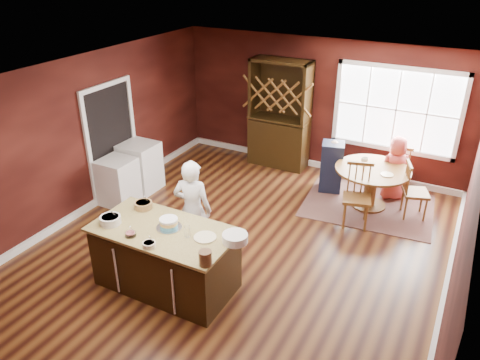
% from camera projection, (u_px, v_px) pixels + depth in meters
% --- Properties ---
extents(room_shell, '(7.00, 7.00, 7.00)m').
position_uv_depth(room_shell, '(239.00, 171.00, 6.73)').
color(room_shell, brown).
rests_on(room_shell, ground).
extents(window, '(2.36, 0.10, 1.66)m').
position_uv_depth(window, '(396.00, 110.00, 8.78)').
color(window, white).
rests_on(window, room_shell).
extents(doorway, '(0.08, 1.26, 2.13)m').
position_uv_depth(doorway, '(112.00, 142.00, 8.59)').
color(doorway, white).
rests_on(doorway, room_shell).
extents(kitchen_island, '(1.93, 1.01, 0.92)m').
position_uv_depth(kitchen_island, '(166.00, 259.00, 6.36)').
color(kitchen_island, black).
rests_on(kitchen_island, ground).
extents(dining_table, '(1.32, 1.32, 0.75)m').
position_uv_depth(dining_table, '(372.00, 180.00, 8.31)').
color(dining_table, brown).
rests_on(dining_table, ground).
extents(baker, '(0.65, 0.50, 1.58)m').
position_uv_depth(baker, '(193.00, 210.00, 6.86)').
color(baker, white).
rests_on(baker, ground).
extents(layer_cake, '(0.34, 0.34, 0.14)m').
position_uv_depth(layer_cake, '(169.00, 223.00, 6.14)').
color(layer_cake, white).
rests_on(layer_cake, kitchen_island).
extents(bowl_blue, '(0.28, 0.28, 0.11)m').
position_uv_depth(bowl_blue, '(110.00, 220.00, 6.25)').
color(bowl_blue, white).
rests_on(bowl_blue, kitchen_island).
extents(bowl_yellow, '(0.25, 0.25, 0.10)m').
position_uv_depth(bowl_yellow, '(143.00, 205.00, 6.62)').
color(bowl_yellow, olive).
rests_on(bowl_yellow, kitchen_island).
extents(bowl_pink, '(0.15, 0.15, 0.05)m').
position_uv_depth(bowl_pink, '(131.00, 234.00, 5.99)').
color(bowl_pink, white).
rests_on(bowl_pink, kitchen_island).
extents(bowl_olive, '(0.17, 0.17, 0.06)m').
position_uv_depth(bowl_olive, '(149.00, 245.00, 5.77)').
color(bowl_olive, '#F5EDCA').
rests_on(bowl_olive, kitchen_island).
extents(drinking_glass, '(0.08, 0.08, 0.16)m').
position_uv_depth(drinking_glass, '(187.00, 231.00, 5.95)').
color(drinking_glass, silver).
rests_on(drinking_glass, kitchen_island).
extents(dinner_plate, '(0.29, 0.29, 0.02)m').
position_uv_depth(dinner_plate, '(205.00, 237.00, 5.95)').
color(dinner_plate, white).
rests_on(dinner_plate, kitchen_island).
extents(white_tub, '(0.33, 0.33, 0.11)m').
position_uv_depth(white_tub, '(235.00, 238.00, 5.86)').
color(white_tub, silver).
rests_on(white_tub, kitchen_island).
extents(stoneware_crock, '(0.16, 0.16, 0.19)m').
position_uv_depth(stoneware_crock, '(205.00, 258.00, 5.42)').
color(stoneware_crock, brown).
rests_on(stoneware_crock, kitchen_island).
extents(rug, '(2.40, 1.94, 0.01)m').
position_uv_depth(rug, '(368.00, 205.00, 8.55)').
color(rug, brown).
rests_on(rug, ground).
extents(chair_east, '(0.53, 0.54, 1.02)m').
position_uv_depth(chair_east, '(416.00, 190.00, 8.00)').
color(chair_east, brown).
rests_on(chair_east, ground).
extents(chair_south, '(0.55, 0.54, 1.09)m').
position_uv_depth(chair_south, '(357.00, 196.00, 7.74)').
color(chair_south, brown).
rests_on(chair_south, ground).
extents(chair_north, '(0.46, 0.44, 1.02)m').
position_uv_depth(chair_north, '(400.00, 168.00, 8.82)').
color(chair_north, brown).
rests_on(chair_north, ground).
extents(seated_woman, '(0.71, 0.63, 1.21)m').
position_uv_depth(seated_woman, '(395.00, 168.00, 8.57)').
color(seated_woman, '#CC4843').
rests_on(seated_woman, ground).
extents(high_chair, '(0.50, 0.50, 1.01)m').
position_uv_depth(high_chair, '(332.00, 166.00, 8.90)').
color(high_chair, '#151E3C').
rests_on(high_chair, ground).
extents(toddler, '(0.18, 0.14, 0.26)m').
position_uv_depth(toddler, '(338.00, 151.00, 8.78)').
color(toddler, '#8CA5BF').
rests_on(toddler, high_chair).
extents(table_plate, '(0.22, 0.22, 0.02)m').
position_uv_depth(table_plate, '(387.00, 175.00, 7.98)').
color(table_plate, beige).
rests_on(table_plate, dining_table).
extents(table_cup, '(0.15, 0.15, 0.10)m').
position_uv_depth(table_cup, '(365.00, 160.00, 8.42)').
color(table_cup, silver).
rests_on(table_cup, dining_table).
extents(hutch, '(1.23, 0.51, 2.26)m').
position_uv_depth(hutch, '(280.00, 114.00, 9.69)').
color(hutch, black).
rests_on(hutch, ground).
extents(washer, '(0.59, 0.57, 0.86)m').
position_uv_depth(washer, '(118.00, 182.00, 8.47)').
color(washer, white).
rests_on(washer, ground).
extents(dryer, '(0.65, 0.62, 0.94)m').
position_uv_depth(dryer, '(140.00, 167.00, 8.96)').
color(dryer, white).
rests_on(dryer, ground).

